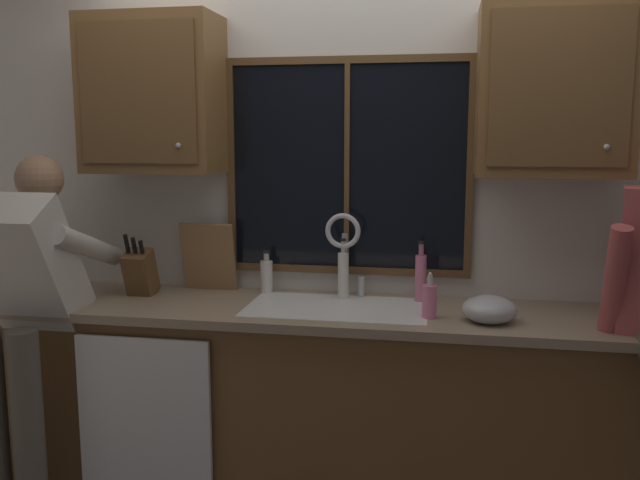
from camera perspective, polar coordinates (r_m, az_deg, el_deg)
name	(u,v)px	position (r m, az deg, el deg)	size (l,w,h in m)	color
back_wall	(358,218)	(3.32, 3.15, 1.82)	(5.93, 0.12, 2.55)	silver
window_glass	(347,167)	(3.24, 2.30, 6.09)	(1.10, 0.02, 0.95)	black
window_frame_top	(348,60)	(3.24, 2.33, 14.81)	(1.17, 0.02, 0.04)	brown
window_frame_bottom	(346,270)	(3.29, 2.22, -2.52)	(1.17, 0.02, 0.04)	brown
window_frame_left	(231,166)	(3.35, -7.42, 6.12)	(0.04, 0.02, 0.95)	brown
window_frame_right	(470,168)	(3.20, 12.45, 5.86)	(0.04, 0.02, 0.95)	brown
window_mullion_center	(347,167)	(3.22, 2.27, 6.08)	(0.02, 0.02, 0.95)	brown
lower_cabinet_run	(346,410)	(3.20, 2.20, -13.98)	(3.53, 0.58, 0.88)	brown
countertop	(346,313)	(3.03, 2.20, -6.08)	(3.59, 0.62, 0.04)	gray
dishwasher_front	(144,421)	(3.13, -14.46, -14.42)	(0.60, 0.02, 0.74)	white
upper_cabinet_left	(153,95)	(3.33, -13.77, 11.69)	(0.62, 0.36, 0.72)	brown
upper_cabinet_right	(554,90)	(3.07, 18.92, 11.73)	(0.62, 0.36, 0.72)	brown
sink	(337,329)	(3.07, 1.44, -7.41)	(0.80, 0.46, 0.21)	silver
faucet	(345,245)	(3.16, 2.11, -0.39)	(0.18, 0.09, 0.40)	silver
person_standing	(20,301)	(3.22, -23.73, -4.67)	(0.53, 0.67, 1.59)	#595147
knife_block	(140,273)	(3.35, -14.77, -2.67)	(0.12, 0.18, 0.32)	brown
cutting_board	(208,257)	(3.37, -9.31, -1.42)	(0.27, 0.02, 0.34)	#997047
mixing_bowl	(489,309)	(2.89, 13.95, -5.65)	(0.22, 0.22, 0.11)	#B7B7BC
soap_dispenser	(429,301)	(2.89, 9.13, -5.02)	(0.06, 0.07, 0.19)	pink
bottle_green_glass	(343,274)	(3.17, 1.95, -2.86)	(0.05, 0.05, 0.28)	silver
bottle_tall_clear	(421,277)	(3.15, 8.40, -3.05)	(0.05, 0.05, 0.28)	pink
bottle_amber_small	(267,276)	(3.30, -4.48, -2.99)	(0.06, 0.06, 0.21)	silver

